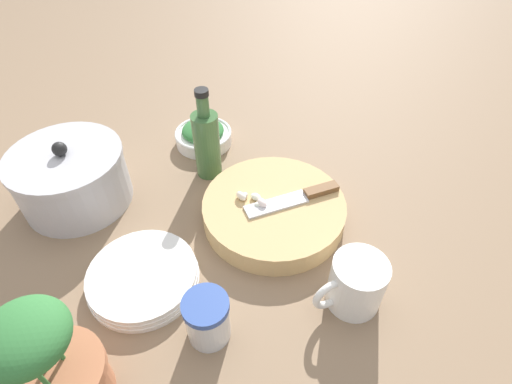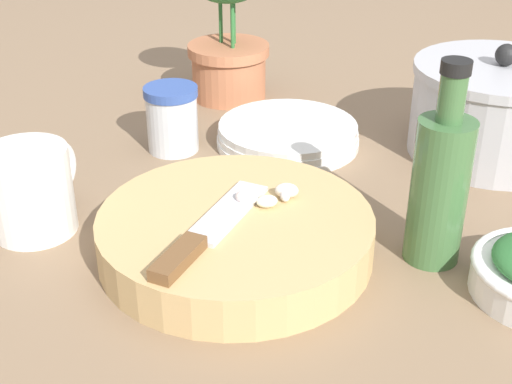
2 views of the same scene
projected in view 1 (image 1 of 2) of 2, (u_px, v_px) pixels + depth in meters
The scene contains 11 objects.
ground_plane at pixel (234, 230), 0.80m from camera, with size 5.00×5.00×0.00m, color #7F664C.
cutting_board at pixel (274, 210), 0.80m from camera, with size 0.29×0.29×0.05m.
chef_knife at pixel (298, 197), 0.79m from camera, with size 0.10×0.19×0.01m.
garlic_cloves at pixel (253, 199), 0.78m from camera, with size 0.05×0.07×0.02m.
herb_bowl at pixel (203, 135), 0.99m from camera, with size 0.14×0.14×0.05m.
spice_jar at pixel (207, 319), 0.61m from camera, with size 0.07×0.07×0.09m.
coffee_mug at pixel (355, 284), 0.65m from camera, with size 0.09×0.12×0.10m.
plate_stack at pixel (143, 277), 0.70m from camera, with size 0.20×0.20×0.03m.
oil_bottle at pixel (207, 142), 0.86m from camera, with size 0.06×0.06×0.21m.
stock_pot at pixel (72, 178), 0.82m from camera, with size 0.23×0.23×0.15m.
potted_herb at pixel (53, 370), 0.51m from camera, with size 0.13×0.13×0.21m.
Camera 1 is at (-0.52, -0.06, 0.61)m, focal length 28.00 mm.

